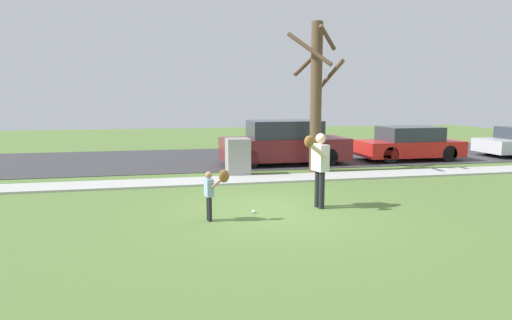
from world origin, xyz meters
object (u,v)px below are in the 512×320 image
Objects in this scene: parked_suv_maroon at (284,143)px; utility_cabinet at (238,157)px; person_child at (213,188)px; street_tree_near at (316,93)px; parked_hatchback_red at (409,144)px; baseball at (254,211)px; person_adult at (319,163)px.

utility_cabinet is at bearing 43.71° from parked_suv_maroon.
street_tree_near is (4.03, 5.32, 1.95)m from person_child.
parked_suv_maroon is 5.16m from parked_hatchback_red.
parked_hatchback_red is at bearing 27.01° from person_child.
baseball is at bearing 40.88° from parked_hatchback_red.
person_adult is 0.42× the size of parked_hatchback_red.
person_child is at bearing -104.85° from utility_cabinet.
baseball is 4.70m from utility_cabinet.
person_adult is at bearing 5.31° from baseball.
person_child is 0.88× the size of utility_cabinet.
parked_suv_maroon reaches higher than baseball.
person_adult is at bearing 81.29° from parked_suv_maroon.
parked_hatchback_red is at bearing 179.90° from parked_suv_maroon.
person_child is 14.25× the size of baseball.
person_child is at bearing -155.68° from baseball.
utility_cabinet is 0.24× the size of street_tree_near.
baseball is 0.02× the size of street_tree_near.
utility_cabinet is (0.43, 4.65, 0.56)m from baseball.
person_child is 7.84m from parked_suv_maroon.
person_adult is at bearing 46.54° from parked_hatchback_red.
person_adult reaches higher than parked_suv_maroon.
person_adult is at bearing 0.49° from person_child.
parked_suv_maroon is at bearing -111.10° from person_adult.
street_tree_near reaches higher than person_adult.
parked_hatchback_red is (6.15, 6.49, -0.38)m from person_adult.
person_child is 1.20m from baseball.
baseball is 0.06× the size of utility_cabinet.
street_tree_near is (3.11, 4.90, 2.59)m from baseball.
parked_suv_maroon is (1.00, 6.50, -0.25)m from person_adult.
street_tree_near is 5.25m from parked_hatchback_red.
utility_cabinet is 3.38m from street_tree_near.
baseball is at bearing 69.32° from parked_suv_maroon.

